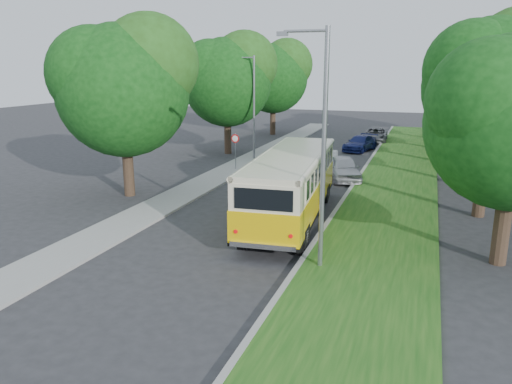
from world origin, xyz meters
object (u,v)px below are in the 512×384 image
(lamppost_near, at_px, (321,143))
(car_white, at_px, (326,163))
(car_silver, at_px, (344,168))
(car_grey, at_px, (375,135))
(car_blue, at_px, (360,143))
(vintage_bus, at_px, (291,187))
(lamppost_far, at_px, (253,104))

(lamppost_near, height_order, car_white, lamppost_near)
(car_silver, bearing_deg, car_grey, 70.05)
(car_silver, height_order, car_blue, car_silver)
(lamppost_near, xyz_separation_m, car_grey, (-1.31, 30.85, -3.75))
(vintage_bus, bearing_deg, lamppost_near, -69.49)
(lamppost_near, distance_m, vintage_bus, 6.15)
(lamppost_far, relative_size, car_blue, 1.77)
(lamppost_far, xyz_separation_m, car_grey, (7.59, 12.35, -3.50))
(vintage_bus, height_order, car_blue, vintage_bus)
(lamppost_far, bearing_deg, car_white, -26.02)
(vintage_bus, bearing_deg, lamppost_far, 111.40)
(lamppost_far, height_order, car_blue, lamppost_far)
(car_white, relative_size, car_blue, 1.02)
(lamppost_near, relative_size, car_silver, 1.90)
(lamppost_near, relative_size, lamppost_far, 1.07)
(car_silver, relative_size, car_white, 0.98)
(lamppost_near, height_order, car_grey, lamppost_near)
(vintage_bus, bearing_deg, car_silver, 80.06)
(vintage_bus, distance_m, car_white, 10.63)
(car_grey, bearing_deg, car_silver, -93.24)
(lamppost_near, bearing_deg, car_grey, 92.43)
(lamppost_far, xyz_separation_m, vintage_bus, (6.59, -13.54, -2.55))
(car_white, relative_size, car_grey, 0.97)
(lamppost_far, relative_size, vintage_bus, 0.71)
(lamppost_far, relative_size, car_white, 1.74)
(lamppost_near, xyz_separation_m, vintage_bus, (-2.32, 4.96, -2.81))
(lamppost_near, height_order, vintage_bus, lamppost_near)
(car_silver, distance_m, car_grey, 16.75)
(vintage_bus, height_order, car_white, vintage_bus)
(vintage_bus, distance_m, car_grey, 25.92)
(lamppost_far, bearing_deg, car_grey, 58.40)
(lamppost_near, relative_size, vintage_bus, 0.76)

